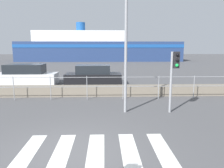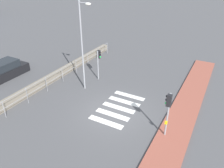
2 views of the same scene
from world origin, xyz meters
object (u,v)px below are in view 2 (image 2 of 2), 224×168
traffic_light_far (99,58)px  traffic_light_near (168,107)px  parked_car_black (4,71)px  streetlamp (83,39)px

traffic_light_far → traffic_light_near: bearing=-122.3°
traffic_light_near → parked_car_black: size_ratio=0.69×
traffic_light_near → parked_car_black: bearing=86.9°
traffic_light_far → parked_car_black: bearing=116.5°
traffic_light_far → parked_car_black: traffic_light_far is taller
parked_car_black → streetlamp: bearing=-77.1°
traffic_light_near → parked_car_black: traffic_light_near is taller
traffic_light_near → streetlamp: 7.79m
traffic_light_far → parked_car_black: (-3.73, 7.47, -1.28)m
streetlamp → parked_car_black: 8.45m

